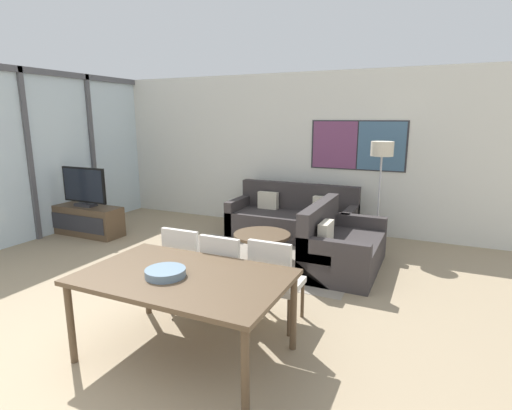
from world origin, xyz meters
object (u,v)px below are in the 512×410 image
at_px(television, 84,187).
at_px(dining_chair_left, 188,263).
at_px(dining_chair_right, 274,278).
at_px(fruit_bowl, 165,272).
at_px(coffee_table, 262,240).
at_px(floor_lamp, 382,158).
at_px(dining_table, 184,282).
at_px(dining_chair_centre, 226,272).
at_px(tv_console, 87,220).
at_px(sofa_main, 293,220).
at_px(sofa_side, 339,248).

xyz_separation_m(television, dining_chair_left, (3.17, -1.56, -0.34)).
distance_m(dining_chair_right, fruit_bowl, 1.10).
height_order(television, coffee_table, television).
height_order(coffee_table, floor_lamp, floor_lamp).
relative_size(fruit_bowl, floor_lamp, 0.20).
height_order(coffee_table, dining_chair_left, dining_chair_left).
bearing_deg(dining_chair_left, dining_chair_right, 0.40).
relative_size(dining_table, dining_chair_centre, 1.92).
xyz_separation_m(dining_chair_right, fruit_bowl, (-0.61, -0.87, 0.28)).
distance_m(tv_console, television, 0.58).
relative_size(coffee_table, fruit_bowl, 2.45).
relative_size(tv_console, floor_lamp, 0.79).
relative_size(tv_console, sofa_main, 0.62).
height_order(dining_chair_right, fruit_bowl, dining_chair_right).
xyz_separation_m(dining_table, fruit_bowl, (-0.11, -0.09, 0.10)).
bearing_deg(dining_table, dining_chair_right, 57.67).
relative_size(television, coffee_table, 1.16).
xyz_separation_m(sofa_side, floor_lamp, (0.34, 1.13, 1.13)).
distance_m(sofa_main, dining_table, 3.80).
bearing_deg(dining_chair_left, coffee_table, 85.49).
height_order(coffee_table, dining_chair_right, dining_chair_right).
relative_size(tv_console, television, 1.40).
bearing_deg(dining_chair_left, floor_lamp, 62.33).
distance_m(television, dining_chair_left, 3.55).
relative_size(television, dining_chair_left, 1.05).
bearing_deg(dining_chair_centre, floor_lamp, 70.74).
height_order(television, dining_table, television).
bearing_deg(tv_console, sofa_side, 3.21).
relative_size(sofa_main, coffee_table, 2.62).
height_order(dining_table, dining_chair_right, dining_chair_right).
bearing_deg(fruit_bowl, sofa_side, 72.96).
xyz_separation_m(television, sofa_main, (3.30, 1.43, -0.56)).
xyz_separation_m(television, dining_chair_centre, (3.67, -1.61, -0.34)).
height_order(dining_chair_left, dining_chair_centre, same).
height_order(sofa_main, dining_chair_centre, dining_chair_centre).
bearing_deg(dining_chair_right, dining_chair_centre, -173.05).
relative_size(sofa_side, coffee_table, 1.87).
distance_m(sofa_main, sofa_side, 1.60).
xyz_separation_m(dining_table, dining_chair_centre, (-0.00, 0.72, -0.18)).
height_order(television, sofa_side, television).
relative_size(television, floor_lamp, 0.56).
relative_size(sofa_side, dining_chair_left, 1.69).
height_order(sofa_side, floor_lamp, floor_lamp).
distance_m(tv_console, dining_chair_left, 3.54).
bearing_deg(dining_table, television, 147.50).
bearing_deg(dining_chair_centre, dining_table, -90.00).
xyz_separation_m(dining_table, floor_lamp, (1.05, 3.72, 0.74)).
height_order(sofa_side, dining_chair_left, dining_chair_left).
relative_size(dining_table, dining_chair_right, 1.92).
bearing_deg(television, fruit_bowl, -34.32).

